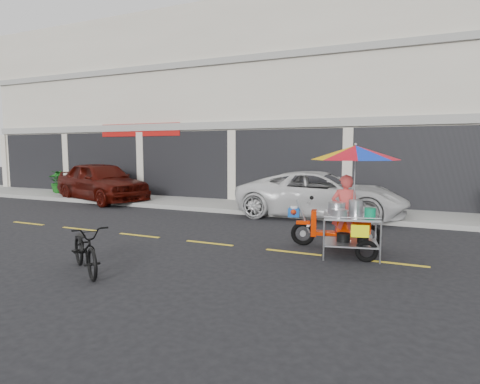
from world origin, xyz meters
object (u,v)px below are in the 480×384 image
at_px(white_pickup, 321,194).
at_px(near_bicycle, 85,248).
at_px(maroon_sedan, 102,182).
at_px(food_vendor_rig, 350,184).

distance_m(white_pickup, near_bicycle, 7.80).
height_order(white_pickup, near_bicycle, white_pickup).
distance_m(maroon_sedan, food_vendor_rig, 11.49).
bearing_deg(maroon_sedan, food_vendor_rig, -93.70).
relative_size(maroon_sedan, near_bicycle, 2.94).
distance_m(near_bicycle, food_vendor_rig, 5.24).
height_order(maroon_sedan, white_pickup, maroon_sedan).
relative_size(maroon_sedan, white_pickup, 0.93).
xyz_separation_m(maroon_sedan, food_vendor_rig, (10.66, -4.24, 0.61)).
bearing_deg(maroon_sedan, near_bicycle, -120.30).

